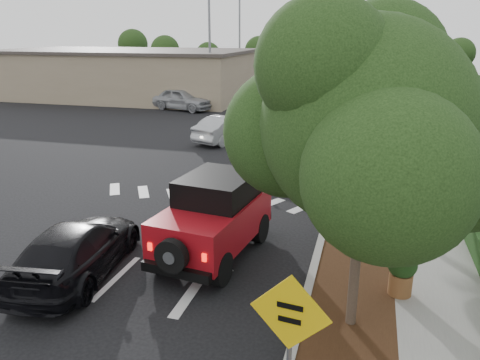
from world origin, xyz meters
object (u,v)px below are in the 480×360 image
at_px(speed_hump_sign, 290,332).
at_px(red_jeep, 217,215).
at_px(silver_suv_ahead, 284,152).
at_px(black_suv_oncoming, 77,249).

bearing_deg(speed_hump_sign, red_jeep, 125.18).
bearing_deg(silver_suv_ahead, speed_hump_sign, -73.19).
xyz_separation_m(black_suv_oncoming, speed_hump_sign, (5.80, -3.35, 1.07)).
distance_m(red_jeep, black_suv_oncoming, 3.59).
bearing_deg(black_suv_oncoming, red_jeep, -152.82).
bearing_deg(speed_hump_sign, silver_suv_ahead, 107.80).
relative_size(silver_suv_ahead, black_suv_oncoming, 1.11).
distance_m(silver_suv_ahead, speed_hump_sign, 14.39).
xyz_separation_m(silver_suv_ahead, speed_hump_sign, (2.65, -14.11, 1.02)).
height_order(red_jeep, speed_hump_sign, speed_hump_sign).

